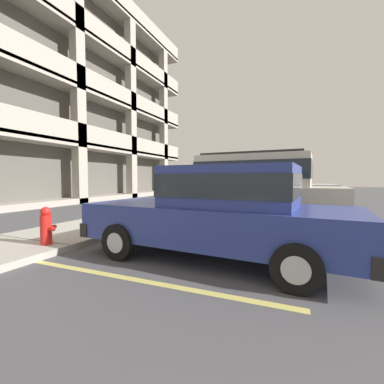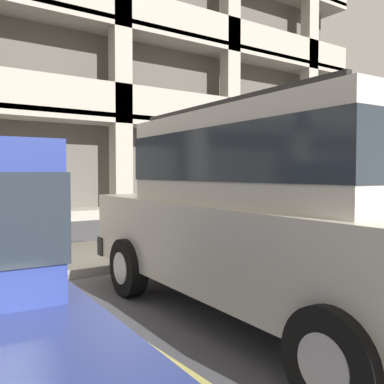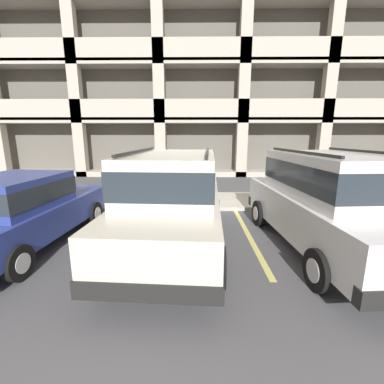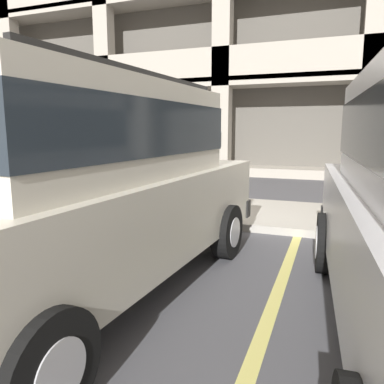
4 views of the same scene
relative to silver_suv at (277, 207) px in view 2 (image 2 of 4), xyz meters
The scene contains 6 objects.
ground_plane 2.71m from the silver_suv, 85.88° to the left, with size 80.00×80.00×0.10m.
sidewalk 3.89m from the silver_suv, 87.31° to the left, with size 40.00×2.20×0.12m.
parking_stall_lines 2.29m from the silver_suv, 31.35° to the left, with size 12.50×4.80×0.01m.
silver_suv is the anchor object (origin of this frame).
parking_meter_near 2.82m from the silver_suv, 83.77° to the left, with size 0.35×0.12×1.47m.
parking_meter_far 7.08m from the silver_suv, 23.54° to the left, with size 0.15×0.12×1.41m.
Camera 2 is at (-3.22, -5.31, 1.41)m, focal length 40.00 mm.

